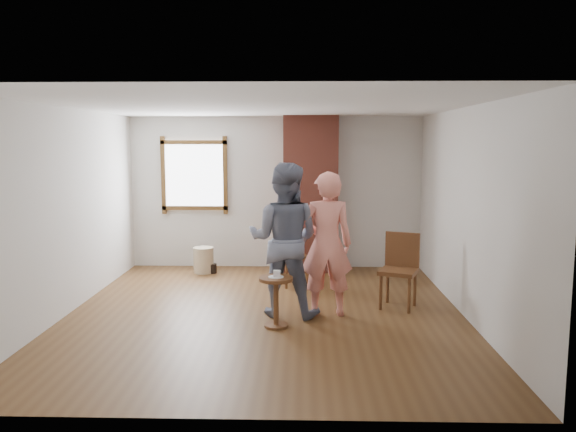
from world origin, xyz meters
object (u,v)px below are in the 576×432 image
object	(u,v)px
stoneware_crock	(204,260)
man	(284,240)
side_table	(276,294)
dining_chair_left	(291,252)
dining_chair_right	(400,266)
person_pink	(326,244)

from	to	relation	value
stoneware_crock	man	size ratio (longest dim) A/B	0.22
side_table	man	size ratio (longest dim) A/B	0.31
stoneware_crock	dining_chair_left	world-z (taller)	dining_chair_left
man	dining_chair_right	bearing A→B (deg)	-153.67
stoneware_crock	person_pink	xyz separation A→B (m)	(1.95, -2.25, 0.69)
dining_chair_right	person_pink	world-z (taller)	person_pink
stoneware_crock	dining_chair_right	size ratio (longest dim) A/B	0.44
stoneware_crock	man	xyz separation A→B (m)	(1.43, -2.25, 0.74)
man	person_pink	world-z (taller)	man
side_table	person_pink	size ratio (longest dim) A/B	0.33
side_table	person_pink	world-z (taller)	person_pink
dining_chair_right	man	size ratio (longest dim) A/B	0.51
stoneware_crock	dining_chair_right	bearing A→B (deg)	-32.27
dining_chair_left	dining_chair_right	size ratio (longest dim) A/B	0.91
dining_chair_left	side_table	distance (m)	2.04
stoneware_crock	person_pink	world-z (taller)	person_pink
dining_chair_right	person_pink	bearing A→B (deg)	-136.10
man	person_pink	xyz separation A→B (m)	(0.53, -0.00, -0.05)
dining_chair_left	person_pink	bearing A→B (deg)	-94.85
stoneware_crock	man	bearing A→B (deg)	-57.64
dining_chair_right	person_pink	distance (m)	1.12
stoneware_crock	side_table	bearing A→B (deg)	-63.89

